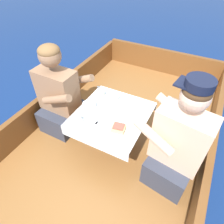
{
  "coord_description": "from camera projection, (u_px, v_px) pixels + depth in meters",
  "views": [
    {
      "loc": [
        0.62,
        -1.27,
        1.99
      ],
      "look_at": [
        0.0,
        -0.09,
        0.78
      ],
      "focal_mm": 32.0,
      "sensor_mm": 36.0,
      "label": 1
    }
  ],
  "objects": [
    {
      "name": "sandwich",
      "position": [
        119.0,
        128.0,
        1.63
      ],
      "size": [
        0.12,
        0.11,
        0.05
      ],
      "rotation": [
        0.0,
        0.0,
        0.18
      ],
      "color": "tan",
      "rests_on": "plate_sandwich"
    },
    {
      "name": "person_port",
      "position": [
        60.0,
        98.0,
        2.06
      ],
      "size": [
        0.53,
        0.45,
        0.96
      ],
      "rotation": [
        0.0,
        0.0,
        -0.01
      ],
      "color": "#333847",
      "rests_on": "boat_deck"
    },
    {
      "name": "bowl_starboard_near",
      "position": [
        113.0,
        97.0,
        1.96
      ],
      "size": [
        0.13,
        0.13,
        0.04
      ],
      "color": "white",
      "rests_on": "cockpit_table"
    },
    {
      "name": "utensil_spoon_starboard",
      "position": [
        97.0,
        122.0,
        1.72
      ],
      "size": [
        0.06,
        0.17,
        0.01
      ],
      "rotation": [
        0.0,
        0.0,
        1.35
      ],
      "color": "silver",
      "rests_on": "cockpit_table"
    },
    {
      "name": "plate_sandwich",
      "position": [
        119.0,
        130.0,
        1.65
      ],
      "size": [
        0.2,
        0.2,
        0.01
      ],
      "color": "white",
      "rests_on": "cockpit_table"
    },
    {
      "name": "ground_plane",
      "position": [
        115.0,
        156.0,
        2.38
      ],
      "size": [
        60.0,
        60.0,
        0.0
      ],
      "primitive_type": "plane",
      "color": "navy"
    },
    {
      "name": "person_starboard",
      "position": [
        177.0,
        146.0,
        1.57
      ],
      "size": [
        0.57,
        0.51,
        1.03
      ],
      "rotation": [
        0.0,
        0.0,
        2.98
      ],
      "color": "#333847",
      "rests_on": "boat_deck"
    },
    {
      "name": "cockpit_table",
      "position": [
        112.0,
        118.0,
        1.85
      ],
      "size": [
        0.63,
        0.67,
        0.44
      ],
      "color": "#B2B2B7",
      "rests_on": "boat_deck"
    },
    {
      "name": "coffee_cup_starboard",
      "position": [
        77.0,
        119.0,
        1.71
      ],
      "size": [
        0.1,
        0.07,
        0.06
      ],
      "color": "white",
      "rests_on": "cockpit_table"
    },
    {
      "name": "plate_bread",
      "position": [
        129.0,
        106.0,
        1.89
      ],
      "size": [
        0.17,
        0.17,
        0.01
      ],
      "color": "white",
      "rests_on": "cockpit_table"
    },
    {
      "name": "bow_coaming",
      "position": [
        162.0,
        61.0,
        3.09
      ],
      "size": [
        1.72,
        0.06,
        0.36
      ],
      "primitive_type": "cube",
      "color": "brown",
      "rests_on": "boat_deck"
    },
    {
      "name": "bowl_port_near",
      "position": [
        89.0,
        105.0,
        1.87
      ],
      "size": [
        0.13,
        0.13,
        0.04
      ],
      "color": "white",
      "rests_on": "cockpit_table"
    },
    {
      "name": "gunwale_starboard",
      "position": [
        206.0,
        163.0,
        1.75
      ],
      "size": [
        0.06,
        3.24,
        0.31
      ],
      "primitive_type": "cube",
      "color": "brown",
      "rests_on": "boat_deck"
    },
    {
      "name": "gunwale_port",
      "position": [
        49.0,
        103.0,
        2.36
      ],
      "size": [
        0.06,
        3.24,
        0.31
      ],
      "primitive_type": "cube",
      "color": "brown",
      "rests_on": "boat_deck"
    },
    {
      "name": "utensil_fork_starboard",
      "position": [
        95.0,
        127.0,
        1.68
      ],
      "size": [
        0.05,
        0.17,
        0.0
      ],
      "rotation": [
        0.0,
        0.0,
        1.79
      ],
      "color": "silver",
      "rests_on": "cockpit_table"
    },
    {
      "name": "boat_deck",
      "position": [
        116.0,
        148.0,
        2.27
      ],
      "size": [
        1.84,
        3.24,
        0.32
      ],
      "primitive_type": "cube",
      "color": "brown",
      "rests_on": "ground_plane"
    },
    {
      "name": "utensil_knife_port",
      "position": [
        148.0,
        109.0,
        1.86
      ],
      "size": [
        0.08,
        0.16,
        0.0
      ],
      "rotation": [
        0.0,
        0.0,
        2.02
      ],
      "color": "silver",
      "rests_on": "cockpit_table"
    },
    {
      "name": "coffee_cup_port",
      "position": [
        122.0,
        114.0,
        1.77
      ],
      "size": [
        0.09,
        0.06,
        0.05
      ],
      "color": "white",
      "rests_on": "cockpit_table"
    },
    {
      "name": "tin_can",
      "position": [
        101.0,
        93.0,
        1.99
      ],
      "size": [
        0.07,
        0.07,
        0.05
      ],
      "color": "silver",
      "rests_on": "cockpit_table"
    },
    {
      "name": "utensil_spoon_center",
      "position": [
        100.0,
        89.0,
        2.09
      ],
      "size": [
        0.15,
        0.11,
        0.01
      ],
      "rotation": [
        0.0,
        0.0,
        2.52
      ],
      "color": "silver",
      "rests_on": "cockpit_table"
    }
  ]
}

